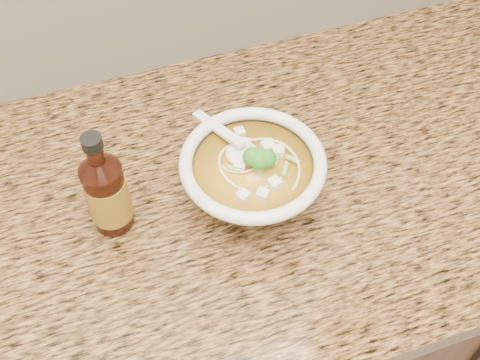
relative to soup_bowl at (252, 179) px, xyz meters
name	(u,v)px	position (x,y,z in m)	size (l,w,h in m)	color
cabinet	(156,336)	(-0.20, 0.04, -0.52)	(4.00, 0.65, 0.86)	#321F0F
counter_slab	(124,221)	(-0.20, 0.04, -0.07)	(4.00, 0.68, 0.04)	olive
soup_bowl	(252,179)	(0.00, 0.00, 0.00)	(0.22, 0.24, 0.12)	white
hot_sauce_bottle	(107,193)	(-0.21, 0.03, 0.02)	(0.08, 0.08, 0.19)	#3F1308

